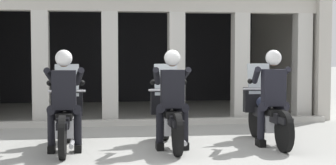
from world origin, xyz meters
The scene contains 9 objects.
ground_plane centered at (0.00, 3.00, 0.00)m, with size 80.00×80.00×0.00m, color #999993.
station_building centered at (-0.16, 5.60, 1.91)m, with size 8.47×5.35×3.03m.
kerb_strip centered at (-0.16, 2.50, 0.06)m, with size 7.97×0.24×0.12m, color #B7B5AD.
motorcycle_left centered at (-1.68, 0.02, 0.50)m, with size 0.62×2.04×1.35m.
police_officer_left centered at (-1.68, -0.26, 0.94)m, with size 0.63×0.61×1.58m.
motorcycle_center centered at (0.00, 0.02, 0.50)m, with size 0.62×2.04×1.35m.
police_officer_center centered at (0.00, -0.27, 0.94)m, with size 0.63×0.61×1.58m.
motorcycle_right centered at (1.68, 0.07, 0.50)m, with size 0.62×2.04×1.35m.
police_officer_right centered at (1.68, -0.21, 0.94)m, with size 0.63×0.61×1.58m.
Camera 1 is at (-1.18, -8.17, 1.54)m, focal length 54.23 mm.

